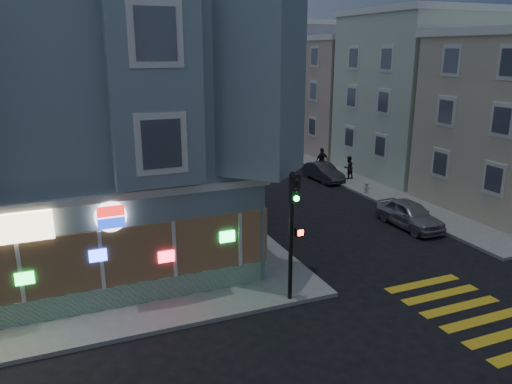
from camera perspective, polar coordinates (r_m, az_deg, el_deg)
ground at (r=15.68m, az=3.52°, el=-16.97°), size 120.00×120.00×0.00m
sidewalk_ne at (r=45.97m, az=17.00°, el=4.75°), size 24.00×42.00×0.15m
corner_building at (r=22.92m, az=-22.87°, el=8.00°), size 14.60×14.60×11.40m
row_house_b at (r=37.74m, az=20.23°, el=10.33°), size 12.00×8.60×10.50m
row_house_c at (r=44.84m, az=12.32°, el=10.73°), size 12.00×8.60×9.00m
row_house_d at (r=52.42m, az=6.69°, el=12.52°), size 12.00×8.60×10.50m
utility_pole at (r=40.16m, az=4.14°, el=10.68°), size 2.20×0.30×9.00m
street_tree_near at (r=45.74m, az=0.95°, el=10.28°), size 3.00×3.00×5.30m
street_tree_far at (r=53.15m, az=-2.54°, el=11.08°), size 3.00×3.00×5.30m
pedestrian_a at (r=33.88m, az=10.52°, el=2.78°), size 0.84×0.71×1.52m
pedestrian_b at (r=34.98m, az=7.54°, el=3.56°), size 1.12×0.61×1.81m
parked_car_a at (r=25.80m, az=17.17°, el=-2.44°), size 1.61×3.93×1.33m
parked_car_b at (r=33.74m, az=7.67°, el=2.29°), size 1.44×3.65×1.18m
parked_car_c at (r=39.57m, az=-0.05°, el=4.50°), size 1.93×4.26×1.21m
parked_car_d at (r=44.23m, az=-3.00°, el=5.74°), size 2.59×4.74×1.26m
traffic_signal at (r=16.54m, az=4.30°, el=-2.75°), size 0.52×0.51×4.54m
fire_hydrant at (r=30.69m, az=12.55°, el=0.54°), size 0.41×0.24×0.72m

